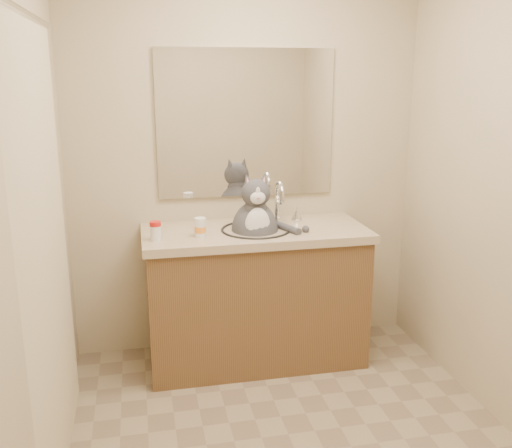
# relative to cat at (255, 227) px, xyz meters

# --- Properties ---
(room) EXTENTS (2.22, 2.52, 2.42)m
(room) POSITION_rel_cat_xyz_m (0.01, -0.93, 0.33)
(room) COLOR gray
(room) RESTS_ON ground
(vanity) EXTENTS (1.34, 0.59, 1.12)m
(vanity) POSITION_rel_cat_xyz_m (0.01, 0.03, -0.43)
(vanity) COLOR brown
(vanity) RESTS_ON ground
(mirror) EXTENTS (1.10, 0.02, 0.90)m
(mirror) POSITION_rel_cat_xyz_m (0.01, 0.30, 0.58)
(mirror) COLOR white
(mirror) RESTS_ON room
(shower_curtain) EXTENTS (0.02, 1.30, 1.93)m
(shower_curtain) POSITION_rel_cat_xyz_m (-1.04, -0.83, 0.16)
(shower_curtain) COLOR beige
(shower_curtain) RESTS_ON ground
(cat) EXTENTS (0.39, 0.33, 0.55)m
(cat) POSITION_rel_cat_xyz_m (0.00, 0.00, 0.00)
(cat) COLOR #46474B
(cat) RESTS_ON vanity
(pill_bottle_redcap) EXTENTS (0.07, 0.07, 0.11)m
(pill_bottle_redcap) POSITION_rel_cat_xyz_m (-0.58, -0.09, 0.04)
(pill_bottle_redcap) COLOR white
(pill_bottle_redcap) RESTS_ON vanity
(pill_bottle_orange) EXTENTS (0.08, 0.08, 0.11)m
(pill_bottle_orange) POSITION_rel_cat_xyz_m (-0.33, -0.07, 0.03)
(pill_bottle_orange) COLOR white
(pill_bottle_orange) RESTS_ON vanity
(grey_canister) EXTENTS (0.05, 0.05, 0.07)m
(grey_canister) POSITION_rel_cat_xyz_m (-0.31, 0.06, 0.02)
(grey_canister) COLOR slate
(grey_canister) RESTS_ON vanity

